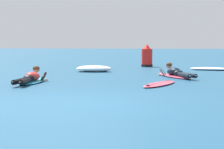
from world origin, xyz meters
The scene contains 7 objects.
ground_plane centered at (0.00, 10.00, 0.00)m, with size 120.00×120.00×0.00m, color navy.
surfer_near centered at (-2.29, 3.81, 0.14)m, with size 0.60×2.50×0.54m.
surfer_far centered at (2.01, 6.55, 0.14)m, with size 1.49×2.62×0.53m.
drifting_surfboard centered at (1.52, 3.76, 0.03)m, with size 1.19×2.14×0.16m.
whitewater_front centered at (-1.30, 8.86, 0.12)m, with size 1.52×1.00×0.26m.
whitewater_back centered at (3.53, 10.47, 0.06)m, with size 1.84×1.04×0.13m.
channel_marker_buoy centered at (0.67, 12.73, 0.46)m, with size 0.56×0.56×1.12m.
Camera 1 is at (1.81, -8.33, 1.23)m, focal length 68.05 mm.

